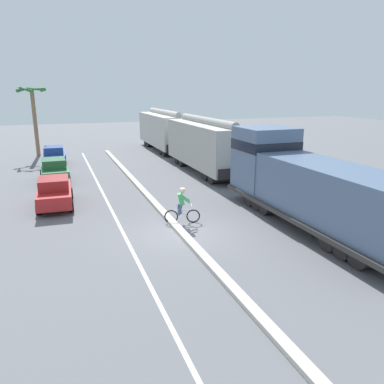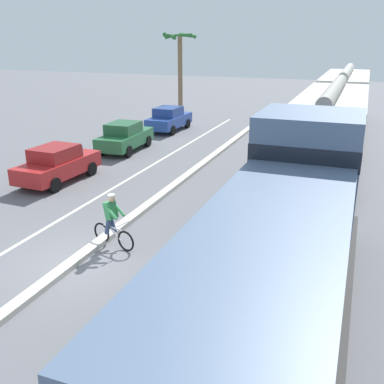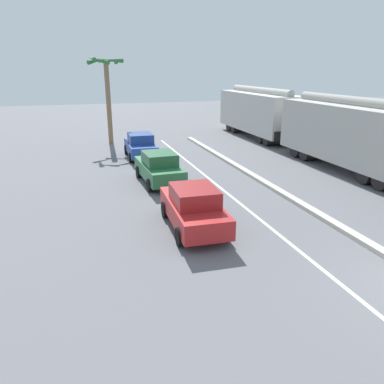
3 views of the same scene
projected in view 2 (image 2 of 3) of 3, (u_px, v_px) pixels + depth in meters
ground_plane at (77, 262)px, 12.98m from camera, size 120.00×120.00×0.00m
median_curb at (163, 194)px, 18.25m from camera, size 0.36×36.00×0.16m
lane_stripe at (111, 189)px, 19.08m from camera, size 0.14×36.00×0.01m
locomotive at (283, 245)px, 9.93m from camera, size 3.10×11.61×4.20m
hopper_car_lead at (330, 130)px, 20.57m from camera, size 2.90×10.60×4.18m
hopper_car_middle at (344, 99)px, 30.81m from camera, size 2.90×10.60×4.18m
parked_car_red at (58, 164)px, 19.85m from camera, size 1.95×4.26×1.62m
parked_car_green at (125, 137)px, 25.19m from camera, size 1.98×4.27×1.62m
parked_car_blue at (169, 119)px, 30.56m from camera, size 1.89×4.23×1.62m
cyclist at (112, 222)px, 13.66m from camera, size 1.66×0.62×1.71m
palm_tree_near at (179, 53)px, 34.62m from camera, size 2.65×2.80×6.54m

